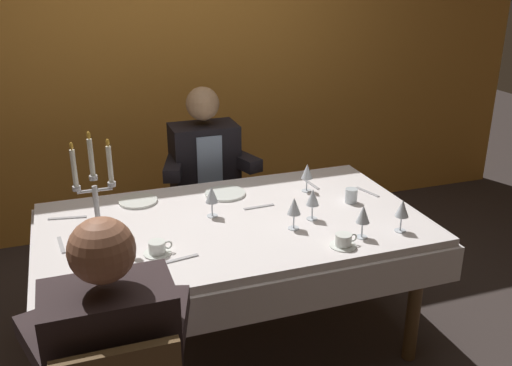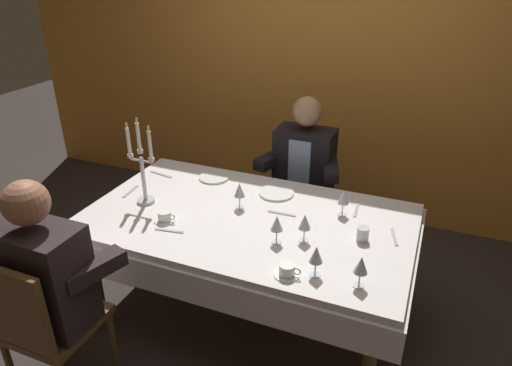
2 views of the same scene
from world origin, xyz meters
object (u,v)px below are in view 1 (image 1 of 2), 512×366
object	(u,v)px
dinner_plate_1	(225,193)
seated_diner_1	(204,164)
wine_glass_4	(212,196)
wine_glass_3	(307,172)
wine_glass_5	(294,207)
candelabra	(96,203)
seated_diner_0	(114,358)
wine_glass_0	(402,209)
dining_table	(233,241)
wine_glass_1	(363,215)
wine_glass_2	(313,198)
water_tumbler_0	(351,196)
coffee_cup_1	(344,241)
coffee_cup_0	(157,248)
dinner_plate_0	(138,201)

from	to	relation	value
dinner_plate_1	seated_diner_1	size ratio (longest dim) A/B	0.18
dinner_plate_1	wine_glass_4	bearing A→B (deg)	-119.39
wine_glass_3	wine_glass_5	xyz separation A→B (m)	(-0.26, -0.42, 0.00)
candelabra	seated_diner_0	size ratio (longest dim) A/B	0.44
wine_glass_0	wine_glass_3	size ratio (longest dim) A/B	1.00
dining_table	dinner_plate_1	bearing A→B (deg)	80.16
wine_glass_1	seated_diner_1	world-z (taller)	seated_diner_1
candelabra	wine_glass_0	bearing A→B (deg)	-12.61
dinner_plate_1	wine_glass_0	xyz separation A→B (m)	(0.67, -0.72, 0.11)
seated_diner_0	wine_glass_0	bearing A→B (deg)	19.48
candelabra	wine_glass_1	world-z (taller)	candelabra
wine_glass_5	seated_diner_1	bearing A→B (deg)	99.10
wine_glass_0	wine_glass_2	xyz separation A→B (m)	(-0.35, 0.27, 0.00)
candelabra	wine_glass_4	bearing A→B (deg)	15.38
candelabra	wine_glass_4	xyz separation A→B (m)	(0.57, 0.16, -0.11)
dinner_plate_1	wine_glass_5	bearing A→B (deg)	-69.75
wine_glass_5	water_tumbler_0	xyz separation A→B (m)	(0.42, 0.20, -0.08)
wine_glass_1	dining_table	bearing A→B (deg)	143.51
coffee_cup_1	seated_diner_0	size ratio (longest dim) A/B	0.11
wine_glass_0	wine_glass_3	world-z (taller)	same
candelabra	coffee_cup_0	size ratio (longest dim) A/B	4.16
wine_glass_3	coffee_cup_0	size ratio (longest dim) A/B	1.24
wine_glass_4	wine_glass_5	size ratio (longest dim) A/B	1.00
wine_glass_1	wine_glass_2	world-z (taller)	same
coffee_cup_0	coffee_cup_1	distance (m)	0.84
coffee_cup_1	seated_diner_1	bearing A→B (deg)	103.46
coffee_cup_0	coffee_cup_1	xyz separation A→B (m)	(0.82, -0.21, 0.00)
coffee_cup_1	seated_diner_1	distance (m)	1.36
candelabra	water_tumbler_0	world-z (taller)	candelabra
dinner_plate_1	seated_diner_1	bearing A→B (deg)	87.76
wine_glass_0	seated_diner_1	world-z (taller)	seated_diner_1
coffee_cup_1	seated_diner_1	size ratio (longest dim) A/B	0.11
wine_glass_3	water_tumbler_0	xyz separation A→B (m)	(0.16, -0.23, -0.08)
candelabra	wine_glass_4	size ratio (longest dim) A/B	3.35
seated_diner_1	coffee_cup_0	bearing A→B (deg)	-114.23
dinner_plate_1	wine_glass_1	bearing A→B (deg)	-57.34
wine_glass_2	wine_glass_4	size ratio (longest dim) A/B	1.00
wine_glass_2	wine_glass_1	bearing A→B (deg)	-62.63
coffee_cup_0	wine_glass_0	bearing A→B (deg)	-7.91
dining_table	dinner_plate_1	xyz separation A→B (m)	(0.06, 0.34, 0.13)
dining_table	dinner_plate_1	size ratio (longest dim) A/B	8.58
dining_table	water_tumbler_0	world-z (taller)	water_tumbler_0
candelabra	seated_diner_1	world-z (taller)	candelabra
wine_glass_3	dinner_plate_0	bearing A→B (deg)	170.49
dinner_plate_0	wine_glass_0	distance (m)	1.39
wine_glass_5	wine_glass_2	bearing A→B (deg)	28.28
wine_glass_3	coffee_cup_0	distance (m)	1.04
dining_table	wine_glass_0	xyz separation A→B (m)	(0.73, -0.39, 0.23)
wine_glass_2	water_tumbler_0	distance (m)	0.32
seated_diner_0	dinner_plate_0	bearing A→B (deg)	78.22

